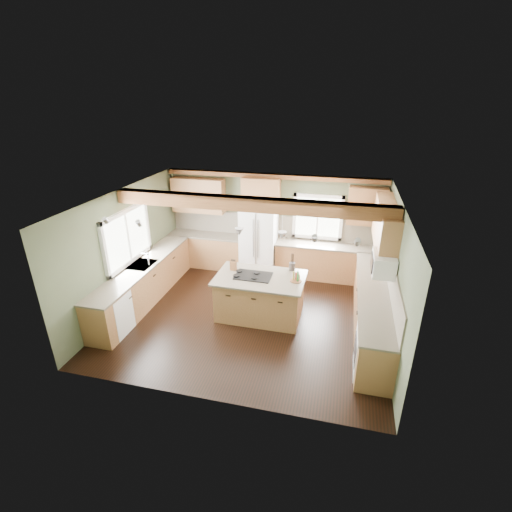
# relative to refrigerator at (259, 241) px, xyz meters

# --- Properties ---
(floor) EXTENTS (5.60, 5.60, 0.00)m
(floor) POSITION_rel_refrigerator_xyz_m (0.30, -2.12, -0.90)
(floor) COLOR black
(floor) RESTS_ON ground
(ceiling) EXTENTS (5.60, 5.60, 0.00)m
(ceiling) POSITION_rel_refrigerator_xyz_m (0.30, -2.12, 1.70)
(ceiling) COLOR silver
(ceiling) RESTS_ON wall_back
(wall_back) EXTENTS (5.60, 0.00, 5.60)m
(wall_back) POSITION_rel_refrigerator_xyz_m (0.30, 0.38, 0.40)
(wall_back) COLOR #49533B
(wall_back) RESTS_ON ground
(wall_left) EXTENTS (0.00, 5.00, 5.00)m
(wall_left) POSITION_rel_refrigerator_xyz_m (-2.50, -2.12, 0.40)
(wall_left) COLOR #49533B
(wall_left) RESTS_ON ground
(wall_right) EXTENTS (0.00, 5.00, 5.00)m
(wall_right) POSITION_rel_refrigerator_xyz_m (3.10, -2.12, 0.40)
(wall_right) COLOR #49533B
(wall_right) RESTS_ON ground
(ceiling_beam) EXTENTS (5.55, 0.26, 0.26)m
(ceiling_beam) POSITION_rel_refrigerator_xyz_m (0.30, -2.05, 1.57)
(ceiling_beam) COLOR #5B301A
(ceiling_beam) RESTS_ON ceiling
(soffit_trim) EXTENTS (5.55, 0.20, 0.10)m
(soffit_trim) POSITION_rel_refrigerator_xyz_m (0.30, 0.28, 1.64)
(soffit_trim) COLOR #5B301A
(soffit_trim) RESTS_ON ceiling
(backsplash_back) EXTENTS (5.58, 0.03, 0.58)m
(backsplash_back) POSITION_rel_refrigerator_xyz_m (0.30, 0.36, 0.31)
(backsplash_back) COLOR brown
(backsplash_back) RESTS_ON wall_back
(backsplash_right) EXTENTS (0.03, 3.70, 0.58)m
(backsplash_right) POSITION_rel_refrigerator_xyz_m (3.08, -2.07, 0.31)
(backsplash_right) COLOR brown
(backsplash_right) RESTS_ON wall_right
(base_cab_back_left) EXTENTS (2.02, 0.60, 0.88)m
(base_cab_back_left) POSITION_rel_refrigerator_xyz_m (-1.49, 0.08, -0.46)
(base_cab_back_left) COLOR brown
(base_cab_back_left) RESTS_ON floor
(counter_back_left) EXTENTS (2.06, 0.64, 0.04)m
(counter_back_left) POSITION_rel_refrigerator_xyz_m (-1.49, 0.08, 0.00)
(counter_back_left) COLOR #463E34
(counter_back_left) RESTS_ON base_cab_back_left
(base_cab_back_right) EXTENTS (2.62, 0.60, 0.88)m
(base_cab_back_right) POSITION_rel_refrigerator_xyz_m (1.79, 0.08, -0.46)
(base_cab_back_right) COLOR brown
(base_cab_back_right) RESTS_ON floor
(counter_back_right) EXTENTS (2.66, 0.64, 0.04)m
(counter_back_right) POSITION_rel_refrigerator_xyz_m (1.79, 0.08, 0.00)
(counter_back_right) COLOR #463E34
(counter_back_right) RESTS_ON base_cab_back_right
(base_cab_left) EXTENTS (0.60, 3.70, 0.88)m
(base_cab_left) POSITION_rel_refrigerator_xyz_m (-2.20, -2.07, -0.46)
(base_cab_left) COLOR brown
(base_cab_left) RESTS_ON floor
(counter_left) EXTENTS (0.64, 3.74, 0.04)m
(counter_left) POSITION_rel_refrigerator_xyz_m (-2.20, -2.07, 0.00)
(counter_left) COLOR #463E34
(counter_left) RESTS_ON base_cab_left
(base_cab_right) EXTENTS (0.60, 3.70, 0.88)m
(base_cab_right) POSITION_rel_refrigerator_xyz_m (2.80, -2.07, -0.46)
(base_cab_right) COLOR brown
(base_cab_right) RESTS_ON floor
(counter_right) EXTENTS (0.64, 3.74, 0.04)m
(counter_right) POSITION_rel_refrigerator_xyz_m (2.80, -2.07, 0.00)
(counter_right) COLOR #463E34
(counter_right) RESTS_ON base_cab_right
(upper_cab_back_left) EXTENTS (1.40, 0.35, 0.90)m
(upper_cab_back_left) POSITION_rel_refrigerator_xyz_m (-1.69, 0.21, 1.05)
(upper_cab_back_left) COLOR brown
(upper_cab_back_left) RESTS_ON wall_back
(upper_cab_over_fridge) EXTENTS (0.96, 0.35, 0.70)m
(upper_cab_over_fridge) POSITION_rel_refrigerator_xyz_m (-0.00, 0.21, 1.25)
(upper_cab_over_fridge) COLOR brown
(upper_cab_over_fridge) RESTS_ON wall_back
(upper_cab_right) EXTENTS (0.35, 2.20, 0.90)m
(upper_cab_right) POSITION_rel_refrigerator_xyz_m (2.92, -1.22, 1.05)
(upper_cab_right) COLOR brown
(upper_cab_right) RESTS_ON wall_right
(upper_cab_back_corner) EXTENTS (0.90, 0.35, 0.90)m
(upper_cab_back_corner) POSITION_rel_refrigerator_xyz_m (2.60, 0.21, 1.05)
(upper_cab_back_corner) COLOR brown
(upper_cab_back_corner) RESTS_ON wall_back
(window_left) EXTENTS (0.04, 1.60, 1.05)m
(window_left) POSITION_rel_refrigerator_xyz_m (-2.48, -2.07, 0.65)
(window_left) COLOR white
(window_left) RESTS_ON wall_left
(window_back) EXTENTS (1.10, 0.04, 1.00)m
(window_back) POSITION_rel_refrigerator_xyz_m (1.45, 0.36, 0.65)
(window_back) COLOR white
(window_back) RESTS_ON wall_back
(sink) EXTENTS (0.50, 0.65, 0.03)m
(sink) POSITION_rel_refrigerator_xyz_m (-2.20, -2.07, 0.01)
(sink) COLOR #262628
(sink) RESTS_ON counter_left
(faucet) EXTENTS (0.02, 0.02, 0.28)m
(faucet) POSITION_rel_refrigerator_xyz_m (-2.02, -2.07, 0.15)
(faucet) COLOR #B2B2B7
(faucet) RESTS_ON sink
(dishwasher) EXTENTS (0.60, 0.60, 0.84)m
(dishwasher) POSITION_rel_refrigerator_xyz_m (-2.19, -3.37, -0.47)
(dishwasher) COLOR white
(dishwasher) RESTS_ON floor
(oven) EXTENTS (0.60, 0.72, 0.84)m
(oven) POSITION_rel_refrigerator_xyz_m (2.79, -3.37, -0.47)
(oven) COLOR white
(oven) RESTS_ON floor
(microwave) EXTENTS (0.40, 0.70, 0.38)m
(microwave) POSITION_rel_refrigerator_xyz_m (2.88, -2.17, 0.65)
(microwave) COLOR white
(microwave) RESTS_ON wall_right
(pendant_left) EXTENTS (0.18, 0.18, 0.16)m
(pendant_left) POSITION_rel_refrigerator_xyz_m (0.08, -2.05, 0.98)
(pendant_left) COLOR #B2B2B7
(pendant_left) RESTS_ON ceiling
(pendant_right) EXTENTS (0.18, 0.18, 0.16)m
(pendant_right) POSITION_rel_refrigerator_xyz_m (0.95, -2.05, 0.98)
(pendant_right) COLOR #B2B2B7
(pendant_right) RESTS_ON ceiling
(refrigerator) EXTENTS (0.90, 0.74, 1.80)m
(refrigerator) POSITION_rel_refrigerator_xyz_m (0.00, 0.00, 0.00)
(refrigerator) COLOR white
(refrigerator) RESTS_ON floor
(island) EXTENTS (1.75, 1.07, 0.88)m
(island) POSITION_rel_refrigerator_xyz_m (0.51, -2.05, -0.46)
(island) COLOR brown
(island) RESTS_ON floor
(island_top) EXTENTS (1.86, 1.19, 0.04)m
(island_top) POSITION_rel_refrigerator_xyz_m (0.51, -2.05, 0.00)
(island_top) COLOR #463E34
(island_top) RESTS_ON island
(cooktop) EXTENTS (0.76, 0.51, 0.02)m
(cooktop) POSITION_rel_refrigerator_xyz_m (0.37, -2.05, 0.03)
(cooktop) COLOR black
(cooktop) RESTS_ON island_top
(knife_block) EXTENTS (0.14, 0.12, 0.21)m
(knife_block) POSITION_rel_refrigerator_xyz_m (-0.12, -1.86, 0.12)
(knife_block) COLOR brown
(knife_block) RESTS_ON island_top
(utensil_crock) EXTENTS (0.16, 0.16, 0.17)m
(utensil_crock) POSITION_rel_refrigerator_xyz_m (1.11, -1.57, 0.11)
(utensil_crock) COLOR #483F39
(utensil_crock) RESTS_ON island_top
(bottle_tray) EXTENTS (0.27, 0.27, 0.22)m
(bottle_tray) POSITION_rel_refrigerator_xyz_m (1.26, -2.05, 0.13)
(bottle_tray) COLOR brown
(bottle_tray) RESTS_ON island_top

